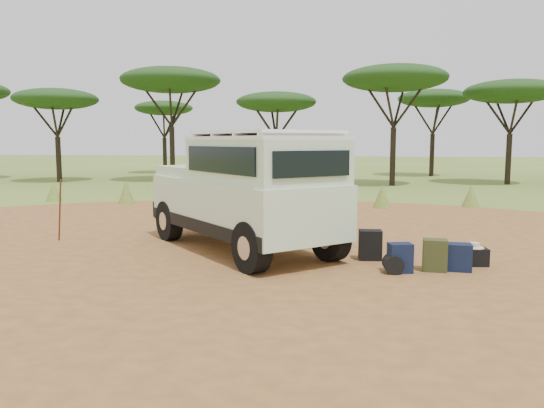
# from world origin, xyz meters

# --- Properties ---
(ground) EXTENTS (140.00, 140.00, 0.00)m
(ground) POSITION_xyz_m (0.00, 0.00, 0.00)
(ground) COLOR #5D6F27
(ground) RESTS_ON ground
(dirt_clearing) EXTENTS (23.00, 23.00, 0.01)m
(dirt_clearing) POSITION_xyz_m (0.00, 0.00, 0.00)
(dirt_clearing) COLOR #9B6532
(dirt_clearing) RESTS_ON ground
(grass_fringe) EXTENTS (36.60, 1.60, 0.90)m
(grass_fringe) POSITION_xyz_m (0.12, 8.67, 0.40)
(grass_fringe) COLOR #5D6F27
(grass_fringe) RESTS_ON ground
(acacia_treeline) EXTENTS (46.70, 13.20, 6.26)m
(acacia_treeline) POSITION_xyz_m (0.75, 19.81, 4.87)
(acacia_treeline) COLOR black
(acacia_treeline) RESTS_ON ground
(safari_vehicle) EXTENTS (4.75, 4.98, 2.43)m
(safari_vehicle) POSITION_xyz_m (-0.11, 0.87, 1.17)
(safari_vehicle) COLOR silver
(safari_vehicle) RESTS_ON ground
(walking_staff) EXTENTS (0.40, 0.46, 1.41)m
(walking_staff) POSITION_xyz_m (-4.36, 1.14, 0.71)
(walking_staff) COLOR maroon
(walking_staff) RESTS_ON ground
(backpack_black) EXTENTS (0.44, 0.34, 0.57)m
(backpack_black) POSITION_xyz_m (2.37, 0.40, 0.29)
(backpack_black) COLOR black
(backpack_black) RESTS_ON ground
(backpack_navy) EXTENTS (0.45, 0.37, 0.51)m
(backpack_navy) POSITION_xyz_m (2.85, -0.51, 0.25)
(backpack_navy) COLOR #111C37
(backpack_navy) RESTS_ON ground
(backpack_olive) EXTENTS (0.42, 0.32, 0.56)m
(backpack_olive) POSITION_xyz_m (3.45, -0.33, 0.28)
(backpack_olive) COLOR #333C1C
(backpack_olive) RESTS_ON ground
(duffel_navy) EXTENTS (0.45, 0.35, 0.48)m
(duffel_navy) POSITION_xyz_m (3.85, -0.24, 0.24)
(duffel_navy) COLOR #111C37
(duffel_navy) RESTS_ON ground
(hard_case) EXTENTS (0.49, 0.37, 0.32)m
(hard_case) POSITION_xyz_m (4.21, 0.21, 0.16)
(hard_case) COLOR black
(hard_case) RESTS_ON ground
(stuff_sack) EXTENTS (0.36, 0.36, 0.33)m
(stuff_sack) POSITION_xyz_m (2.73, -0.58, 0.16)
(stuff_sack) COLOR black
(stuff_sack) RESTS_ON ground
(safari_hat) EXTENTS (0.34, 0.34, 0.10)m
(safari_hat) POSITION_xyz_m (4.21, 0.21, 0.36)
(safari_hat) COLOR beige
(safari_hat) RESTS_ON hard_case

